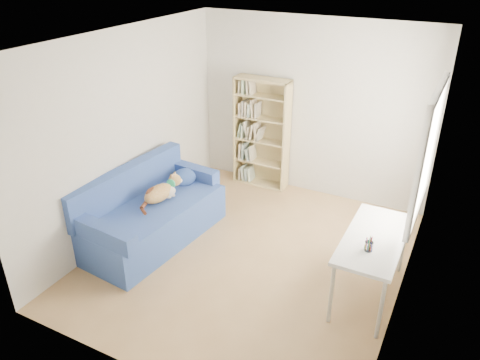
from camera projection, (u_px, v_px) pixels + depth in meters
name	position (u px, v px, depth m)	size (l,w,h in m)	color
ground	(250.00, 256.00, 5.76)	(4.00, 4.00, 0.00)	#A17949
room_shell	(261.00, 133.00, 5.01)	(3.54, 4.04, 2.62)	silver
sofa	(151.00, 213.00, 5.98)	(1.10, 2.01, 0.95)	navy
bookshelf	(262.00, 137.00, 7.17)	(0.85, 0.27, 1.71)	tan
desk	(374.00, 243.00, 4.83)	(0.58, 1.27, 0.75)	white
pen_cup	(369.00, 245.00, 4.57)	(0.08, 0.08, 0.16)	white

